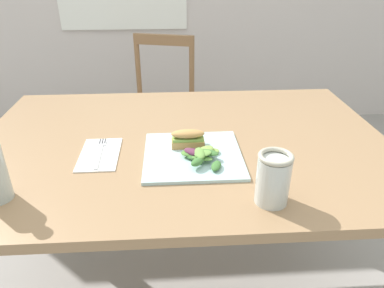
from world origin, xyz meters
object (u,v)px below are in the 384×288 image
Objects in this scene: sandwich_half_front at (188,138)px; chair_wooden_far at (160,110)px; dining_table at (184,169)px; mason_jar_iced_tea at (273,181)px; fork_on_napkin at (100,150)px; plate_lunch at (193,155)px.

chair_wooden_far is at bearing 96.66° from sandwich_half_front.
dining_table is at bearing 99.54° from sandwich_half_front.
sandwich_half_front is at bearing -80.46° from dining_table.
fork_on_napkin is at bearing 149.08° from mason_jar_iced_tea.
chair_wooden_far is 6.53× the size of mason_jar_iced_tea.
chair_wooden_far reaches higher than plate_lunch.
plate_lunch reaches higher than fork_on_napkin.
plate_lunch is at bearing 127.19° from mason_jar_iced_tea.
sandwich_half_front reaches higher than plate_lunch.
fork_on_napkin is 1.39× the size of mason_jar_iced_tea.
sandwich_half_front is 0.78× the size of mason_jar_iced_tea.
fork_on_napkin reaches higher than dining_table.
mason_jar_iced_tea reaches higher than dining_table.
chair_wooden_far is at bearing 103.38° from mason_jar_iced_tea.
mason_jar_iced_tea is at bearing -55.73° from sandwich_half_front.
fork_on_napkin is 0.54m from mason_jar_iced_tea.
plate_lunch is 0.29m from fork_on_napkin.
dining_table is 10.18× the size of mason_jar_iced_tea.
chair_wooden_far is 1.12m from plate_lunch.
sandwich_half_front reaches higher than fork_on_napkin.
mason_jar_iced_tea is at bearing -76.62° from chair_wooden_far.
dining_table is 0.44m from mason_jar_iced_tea.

